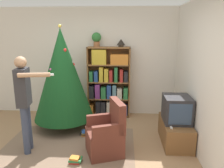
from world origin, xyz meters
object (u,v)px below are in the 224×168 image
at_px(bookshelf, 108,84).
at_px(television, 177,109).
at_px(table_lamp, 121,42).
at_px(potted_plant, 97,38).
at_px(christmas_tree, 62,75).
at_px(standing_person, 24,97).
at_px(armchair, 107,135).

distance_m(bookshelf, television, 1.87).
bearing_deg(table_lamp, bookshelf, -177.73).
relative_size(bookshelf, potted_plant, 5.12).
bearing_deg(christmas_tree, standing_person, -108.60).
xyz_separation_m(bookshelf, christmas_tree, (-0.90, -0.71, 0.35)).
height_order(bookshelf, armchair, bookshelf).
relative_size(television, standing_person, 0.33).
bearing_deg(armchair, television, 89.89).
bearing_deg(table_lamp, christmas_tree, -149.00).
xyz_separation_m(bookshelf, armchair, (0.10, -1.73, -0.48)).
relative_size(christmas_tree, potted_plant, 6.61).
bearing_deg(potted_plant, christmas_tree, -131.27).
height_order(bookshelf, potted_plant, potted_plant).
xyz_separation_m(bookshelf, standing_person, (-1.25, -1.74, 0.17)).
distance_m(bookshelf, potted_plant, 1.10).
bearing_deg(armchair, standing_person, -109.07).
distance_m(television, armchair, 1.36).
height_order(armchair, standing_person, standing_person).
height_order(christmas_tree, table_lamp, christmas_tree).
height_order(standing_person, table_lamp, table_lamp).
bearing_deg(table_lamp, potted_plant, 180.00).
relative_size(bookshelf, armchair, 1.83).
bearing_deg(television, standing_person, -170.01).
bearing_deg(table_lamp, standing_person, -131.38).
relative_size(christmas_tree, armchair, 2.36).
xyz_separation_m(armchair, standing_person, (-1.36, -0.02, 0.66)).
bearing_deg(armchair, christmas_tree, -155.00).
bearing_deg(bookshelf, christmas_tree, -141.95).
bearing_deg(standing_person, table_lamp, 128.57).
bearing_deg(armchair, table_lamp, 154.11).
height_order(television, standing_person, standing_person).
height_order(television, potted_plant, potted_plant).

